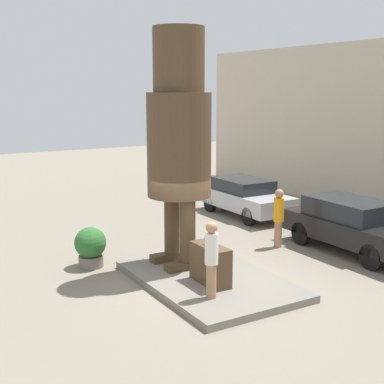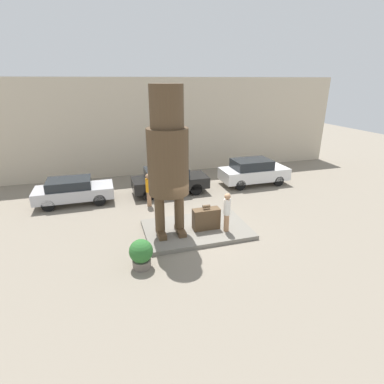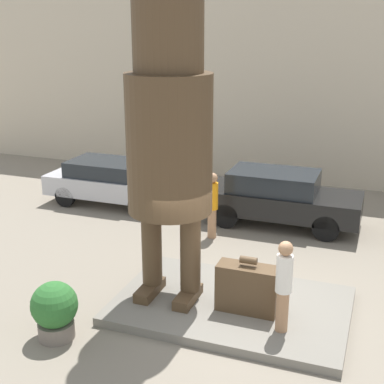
# 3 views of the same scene
# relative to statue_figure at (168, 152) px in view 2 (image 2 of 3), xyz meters

# --- Properties ---
(ground_plane) EXTENTS (60.00, 60.00, 0.00)m
(ground_plane) POSITION_rel_statue_figure_xyz_m (1.25, 0.14, -3.74)
(ground_plane) COLOR gray
(pedestal) EXTENTS (4.62, 3.03, 0.18)m
(pedestal) POSITION_rel_statue_figure_xyz_m (1.25, 0.14, -3.65)
(pedestal) COLOR slate
(pedestal) RESTS_ON ground_plane
(building_backdrop) EXTENTS (28.00, 0.60, 6.57)m
(building_backdrop) POSITION_rel_statue_figure_xyz_m (1.25, 9.80, -0.46)
(building_backdrop) COLOR beige
(building_backdrop) RESTS_ON ground_plane
(statue_figure) EXTENTS (1.65, 1.65, 6.09)m
(statue_figure) POSITION_rel_statue_figure_xyz_m (0.00, 0.00, 0.00)
(statue_figure) COLOR #4C3823
(statue_figure) RESTS_ON pedestal
(giant_suitcase) EXTENTS (1.19, 0.47, 1.14)m
(giant_suitcase) POSITION_rel_statue_figure_xyz_m (1.62, -0.07, -3.08)
(giant_suitcase) COLOR #4C3823
(giant_suitcase) RESTS_ON pedestal
(tourist) EXTENTS (0.30, 0.30, 1.75)m
(tourist) POSITION_rel_statue_figure_xyz_m (2.39, -0.54, -2.60)
(tourist) COLOR #A87A56
(tourist) RESTS_ON pedestal
(parked_car_silver) EXTENTS (4.11, 1.73, 1.40)m
(parked_car_silver) POSITION_rel_statue_figure_xyz_m (-4.20, 5.20, -2.98)
(parked_car_silver) COLOR #B7B7BC
(parked_car_silver) RESTS_ON ground_plane
(parked_car_black) EXTENTS (4.44, 1.74, 1.56)m
(parked_car_black) POSITION_rel_statue_figure_xyz_m (1.15, 5.20, -2.91)
(parked_car_black) COLOR black
(parked_car_black) RESTS_ON ground_plane
(parked_car_white) EXTENTS (4.32, 1.85, 1.65)m
(parked_car_white) POSITION_rel_statue_figure_xyz_m (6.72, 5.27, -2.88)
(parked_car_white) COLOR silver
(parked_car_white) RESTS_ON ground_plane
(planter_pot) EXTENTS (0.86, 0.86, 1.10)m
(planter_pot) POSITION_rel_statue_figure_xyz_m (-1.49, -1.93, -3.16)
(planter_pot) COLOR #70665B
(planter_pot) RESTS_ON ground_plane
(worker_hivis) EXTENTS (0.31, 0.31, 1.81)m
(worker_hivis) POSITION_rel_statue_figure_xyz_m (-0.31, 3.63, -2.75)
(worker_hivis) COLOR #A87A56
(worker_hivis) RESTS_ON ground_plane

